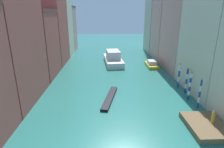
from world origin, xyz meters
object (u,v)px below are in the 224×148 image
Objects in this scene: person_on_dock at (213,117)px; motorboat_0 at (152,64)px; mooring_pole_1 at (190,85)px; mooring_pole_0 at (200,93)px; gondola_black at (110,98)px; waterfront_dock at (206,126)px; mooring_pole_3 at (179,75)px; mooring_pole_2 at (187,80)px; vaporetto_white at (113,58)px.

person_on_dock reaches higher than motorboat_0.
mooring_pole_1 is at bearing -85.76° from motorboat_0.
mooring_pole_0 is at bearing 82.97° from person_on_dock.
gondola_black is at bearing 177.33° from mooring_pole_1.
waterfront_dock is 1.24× the size of mooring_pole_3.
mooring_pole_2 reaches higher than vaporetto_white.
mooring_pole_2 is (0.48, 2.33, -0.05)m from mooring_pole_1.
mooring_pole_0 is 0.77× the size of motorboat_0.
person_on_dock is 0.34× the size of mooring_pole_3.
mooring_pole_3 reaches higher than person_on_dock.
mooring_pole_3 is 0.54× the size of gondola_black.
mooring_pole_2 is at bearing 78.38° from mooring_pole_1.
mooring_pole_0 is (1.36, 4.74, 1.89)m from waterfront_dock.
motorboat_0 is at bearing 94.24° from mooring_pole_1.
motorboat_0 reaches higher than waterfront_dock.
gondola_black is (-12.01, 3.31, -2.04)m from mooring_pole_0.
gondola_black is at bearing 164.59° from mooring_pole_0.
mooring_pole_3 is (-0.38, 2.23, 0.04)m from mooring_pole_2.
mooring_pole_3 is at bearing -57.80° from vaporetto_white.
mooring_pole_2 reaches higher than gondola_black.
waterfront_dock is 1.27× the size of mooring_pole_2.
person_on_dock is at bearing -95.33° from mooring_pole_2.
waterfront_dock is 13.35m from gondola_black.
mooring_pole_3 is 19.86m from vaporetto_white.
vaporetto_white is at bearing 122.20° from mooring_pole_3.
mooring_pole_2 is at bearing 86.20° from mooring_pole_0.
mooring_pole_2 is 0.53× the size of gondola_black.
mooring_pole_3 reaches higher than mooring_pole_2.
waterfront_dock is at bearing -99.21° from mooring_pole_1.
mooring_pole_1 reaches higher than motorboat_0.
motorboat_0 is (9.15, -3.45, -0.70)m from vaporetto_white.
mooring_pole_3 reaches higher than gondola_black.
vaporetto_white is at bearing 86.16° from gondola_black.
waterfront_dock is at bearing -96.23° from mooring_pole_3.
motorboat_0 is (-1.47, 20.65, -1.65)m from mooring_pole_0.
vaporetto_white is at bearing 113.76° from mooring_pole_0.
person_on_dock is at bearing -34.36° from gondola_black.
gondola_black is (-10.65, 8.05, -0.15)m from waterfront_dock.
waterfront_dock is 1.32m from person_on_dock.
person_on_dock reaches higher than gondola_black.
mooring_pole_3 reaches higher than waterfront_dock.
mooring_pole_1 reaches higher than vaporetto_white.
mooring_pole_1 is 18.02m from motorboat_0.
mooring_pole_1 is 1.02× the size of mooring_pole_2.
gondola_black is 20.30m from motorboat_0.
mooring_pole_1 reaches higher than person_on_dock.
person_on_dock is 13.92m from gondola_black.
mooring_pole_1 is at bearing -2.67° from gondola_black.
mooring_pole_0 is 0.53× the size of gondola_black.
motorboat_0 is at bearing 94.06° from mooring_pole_0.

